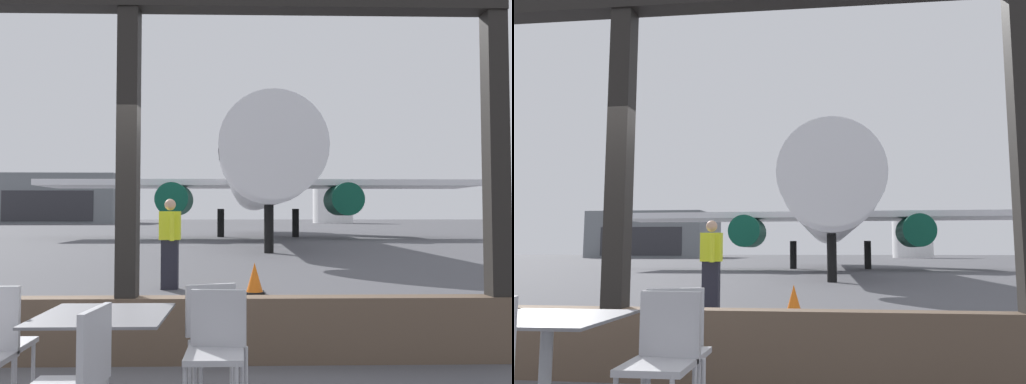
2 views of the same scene
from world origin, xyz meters
The scene contains 11 objects.
ground_plane centered at (0.00, 40.00, 0.00)m, with size 220.00×220.00×0.00m, color #4C4C51.
window_frame centered at (0.00, 0.00, 1.33)m, with size 7.51×0.24×3.71m.
dining_table centered at (0.13, -1.35, 0.46)m, with size 0.90×0.90×0.73m.
cafe_chair_window_right centered at (0.22, -2.22, 0.55)m, with size 0.42×0.42×0.92m.
cafe_chair_aisle_left centered at (0.94, -1.46, 0.54)m, with size 0.42×0.42×0.90m.
cafe_chair_side_extra centered at (0.91, -1.10, 0.54)m, with size 0.49×0.49×0.89m.
airplane centered at (2.09, 26.47, 3.62)m, with size 26.47×31.26×10.46m.
ground_crew_worker centered at (-0.29, 5.08, 0.90)m, with size 0.40×0.55×1.74m.
traffic_cone centered at (1.34, 4.50, 0.26)m, with size 0.36×0.36×0.56m.
distant_hangar centered at (-28.90, 84.69, 3.95)m, with size 19.98×16.65×7.91m.
fuel_storage_tank centered at (16.25, 83.71, 3.10)m, with size 6.76×6.76×6.20m, color white.
Camera 1 is at (1.13, -5.19, 1.44)m, focal length 37.10 mm.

